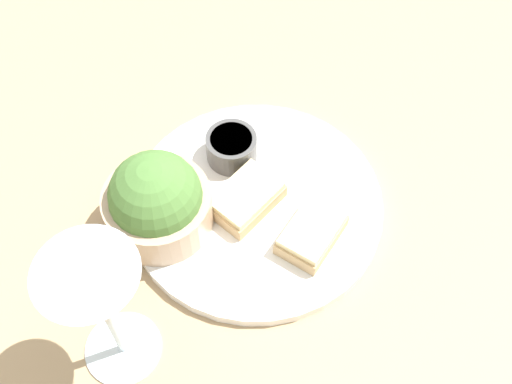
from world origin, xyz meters
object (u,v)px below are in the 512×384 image
object	(u,v)px
salad_bowl	(157,201)
cheese_toast_far	(312,233)
sauce_ramekin	(232,146)
wine_glass	(100,299)
cheese_toast_near	(246,198)

from	to	relation	value
salad_bowl	cheese_toast_far	distance (m)	0.17
sauce_ramekin	cheese_toast_far	distance (m)	0.14
cheese_toast_far	wine_glass	distance (m)	0.25
cheese_toast_far	salad_bowl	bearing A→B (deg)	120.35
cheese_toast_far	wine_glass	bearing A→B (deg)	160.89
sauce_ramekin	cheese_toast_near	xyz separation A→B (m)	(-0.04, -0.06, -0.01)
wine_glass	salad_bowl	bearing A→B (deg)	28.62
salad_bowl	wine_glass	bearing A→B (deg)	-151.38
salad_bowl	sauce_ramekin	xyz separation A→B (m)	(0.12, -0.01, -0.02)
salad_bowl	sauce_ramekin	distance (m)	0.12
salad_bowl	cheese_toast_near	bearing A→B (deg)	-39.26
sauce_ramekin	wine_glass	size ratio (longest dim) A/B	0.34
sauce_ramekin	cheese_toast_far	bearing A→B (deg)	-102.82
cheese_toast_near	wine_glass	xyz separation A→B (m)	(-0.20, -0.01, 0.10)
salad_bowl	cheese_toast_near	size ratio (longest dim) A/B	1.42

